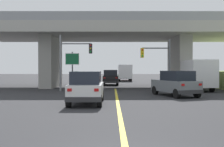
{
  "coord_description": "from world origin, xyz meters",
  "views": [
    {
      "loc": [
        -0.36,
        -6.01,
        2.19
      ],
      "look_at": [
        -0.31,
        20.21,
        1.72
      ],
      "focal_mm": 43.9,
      "sensor_mm": 36.0,
      "label": 1
    }
  ],
  "objects_px": {
    "box_truck": "(194,74)",
    "traffic_signal_nearside": "(159,59)",
    "suv_lead": "(86,88)",
    "semi_truck_distant": "(124,72)",
    "highway_sign": "(72,62)",
    "suv_crossing": "(175,83)",
    "sedan_oncoming": "(110,77)",
    "traffic_signal_farside": "(71,56)"
  },
  "relations": [
    {
      "from": "highway_sign",
      "to": "traffic_signal_nearside",
      "type": "bearing_deg",
      "value": -14.83
    },
    {
      "from": "sedan_oncoming",
      "to": "traffic_signal_nearside",
      "type": "relative_size",
      "value": 0.92
    },
    {
      "from": "suv_crossing",
      "to": "box_truck",
      "type": "relative_size",
      "value": 0.66
    },
    {
      "from": "sedan_oncoming",
      "to": "semi_truck_distant",
      "type": "height_order",
      "value": "semi_truck_distant"
    },
    {
      "from": "semi_truck_distant",
      "to": "highway_sign",
      "type": "bearing_deg",
      "value": -108.99
    },
    {
      "from": "traffic_signal_nearside",
      "to": "sedan_oncoming",
      "type": "bearing_deg",
      "value": 117.5
    },
    {
      "from": "suv_crossing",
      "to": "traffic_signal_nearside",
      "type": "height_order",
      "value": "traffic_signal_nearside"
    },
    {
      "from": "suv_lead",
      "to": "semi_truck_distant",
      "type": "xyz_separation_m",
      "value": [
        3.86,
        32.05,
        0.51
      ]
    },
    {
      "from": "traffic_signal_nearside",
      "to": "traffic_signal_farside",
      "type": "distance_m",
      "value": 8.71
    },
    {
      "from": "sedan_oncoming",
      "to": "suv_lead",
      "type": "bearing_deg",
      "value": -94.0
    },
    {
      "from": "sedan_oncoming",
      "to": "traffic_signal_nearside",
      "type": "distance_m",
      "value": 10.85
    },
    {
      "from": "box_truck",
      "to": "semi_truck_distant",
      "type": "distance_m",
      "value": 22.0
    },
    {
      "from": "box_truck",
      "to": "semi_truck_distant",
      "type": "bearing_deg",
      "value": 106.24
    },
    {
      "from": "highway_sign",
      "to": "semi_truck_distant",
      "type": "bearing_deg",
      "value": 71.01
    },
    {
      "from": "suv_lead",
      "to": "highway_sign",
      "type": "relative_size",
      "value": 1.09
    },
    {
      "from": "traffic_signal_farside",
      "to": "semi_truck_distant",
      "type": "relative_size",
      "value": 0.83
    },
    {
      "from": "traffic_signal_farside",
      "to": "box_truck",
      "type": "bearing_deg",
      "value": 5.71
    },
    {
      "from": "suv_lead",
      "to": "semi_truck_distant",
      "type": "distance_m",
      "value": 32.29
    },
    {
      "from": "traffic_signal_nearside",
      "to": "semi_truck_distant",
      "type": "relative_size",
      "value": 0.77
    },
    {
      "from": "suv_lead",
      "to": "suv_crossing",
      "type": "distance_m",
      "value": 8.19
    },
    {
      "from": "sedan_oncoming",
      "to": "suv_crossing",
      "type": "bearing_deg",
      "value": -70.81
    },
    {
      "from": "highway_sign",
      "to": "semi_truck_distant",
      "type": "distance_m",
      "value": 20.35
    },
    {
      "from": "suv_crossing",
      "to": "semi_truck_distant",
      "type": "bearing_deg",
      "value": 76.36
    },
    {
      "from": "suv_crossing",
      "to": "highway_sign",
      "type": "relative_size",
      "value": 1.2
    },
    {
      "from": "box_truck",
      "to": "traffic_signal_nearside",
      "type": "xyz_separation_m",
      "value": [
        -3.71,
        -0.47,
        1.55
      ]
    },
    {
      "from": "traffic_signal_nearside",
      "to": "semi_truck_distant",
      "type": "height_order",
      "value": "traffic_signal_nearside"
    },
    {
      "from": "highway_sign",
      "to": "sedan_oncoming",
      "type": "bearing_deg",
      "value": 59.57
    },
    {
      "from": "semi_truck_distant",
      "to": "box_truck",
      "type": "bearing_deg",
      "value": -73.76
    },
    {
      "from": "sedan_oncoming",
      "to": "traffic_signal_farside",
      "type": "xyz_separation_m",
      "value": [
        -3.76,
        -10.2,
        2.39
      ]
    },
    {
      "from": "sedan_oncoming",
      "to": "semi_truck_distant",
      "type": "distance_m",
      "value": 12.42
    },
    {
      "from": "semi_truck_distant",
      "to": "suv_lead",
      "type": "bearing_deg",
      "value": -96.87
    },
    {
      "from": "suv_lead",
      "to": "box_truck",
      "type": "distance_m",
      "value": 14.83
    },
    {
      "from": "highway_sign",
      "to": "semi_truck_distant",
      "type": "height_order",
      "value": "highway_sign"
    },
    {
      "from": "suv_lead",
      "to": "suv_crossing",
      "type": "height_order",
      "value": "same"
    },
    {
      "from": "suv_crossing",
      "to": "traffic_signal_farside",
      "type": "bearing_deg",
      "value": 131.99
    },
    {
      "from": "suv_crossing",
      "to": "semi_truck_distant",
      "type": "distance_m",
      "value": 27.41
    },
    {
      "from": "traffic_signal_nearside",
      "to": "highway_sign",
      "type": "relative_size",
      "value": 1.27
    },
    {
      "from": "suv_crossing",
      "to": "sedan_oncoming",
      "type": "distance_m",
      "value": 16.0
    },
    {
      "from": "sedan_oncoming",
      "to": "traffic_signal_farside",
      "type": "distance_m",
      "value": 11.13
    },
    {
      "from": "traffic_signal_nearside",
      "to": "highway_sign",
      "type": "distance_m",
      "value": 9.36
    },
    {
      "from": "box_truck",
      "to": "semi_truck_distant",
      "type": "xyz_separation_m",
      "value": [
        -6.15,
        21.12,
        -0.07
      ]
    },
    {
      "from": "box_truck",
      "to": "traffic_signal_nearside",
      "type": "relative_size",
      "value": 1.44
    }
  ]
}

